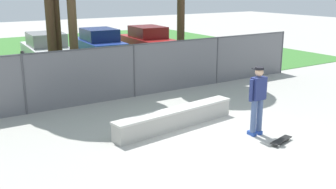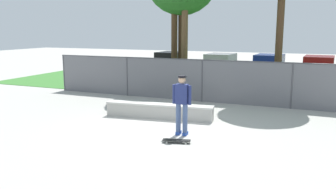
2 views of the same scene
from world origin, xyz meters
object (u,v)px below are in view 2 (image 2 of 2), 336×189
object	(u,v)px
skateboard	(177,140)
concrete_ledge	(159,111)
skateboarder	(182,102)
car_white	(221,66)
car_red	(318,70)
car_black	(172,64)
car_blue	(269,67)

from	to	relation	value
skateboard	concrete_ledge	bearing A→B (deg)	123.77
skateboarder	concrete_ledge	bearing A→B (deg)	132.12
concrete_ledge	skateboard	size ratio (longest dim) A/B	4.86
skateboarder	car_white	world-z (taller)	skateboarder
skateboarder	skateboard	world-z (taller)	skateboarder
car_white	car_red	bearing A→B (deg)	1.77
skateboard	car_white	bearing A→B (deg)	98.70
car_black	skateboard	bearing A→B (deg)	-67.65
skateboard	car_blue	world-z (taller)	car_blue
skateboarder	car_black	bearing A→B (deg)	113.05
skateboard	car_blue	bearing A→B (deg)	86.03
car_blue	car_black	bearing A→B (deg)	179.61
car_white	car_blue	xyz separation A→B (m)	(2.99, 0.46, 0.00)
concrete_ledge	car_white	size ratio (longest dim) A/B	0.93
skateboard	car_red	xyz separation A→B (m)	(3.81, 13.47, 0.77)
skateboarder	car_blue	bearing A→B (deg)	85.22
skateboarder	car_black	size ratio (longest dim) A/B	0.43
concrete_ledge	car_red	distance (m)	12.33
concrete_ledge	skateboarder	size ratio (longest dim) A/B	2.18
car_black	car_red	bearing A→B (deg)	-1.95
skateboard	car_black	size ratio (longest dim) A/B	0.19
concrete_ledge	car_black	distance (m)	12.11
concrete_ledge	car_red	xyz separation A→B (m)	(5.41, 11.07, 0.57)
car_black	car_white	xyz separation A→B (m)	(3.64, -0.50, 0.00)
concrete_ledge	skateboard	xyz separation A→B (m)	(1.61, -2.40, -0.20)
car_blue	car_red	world-z (taller)	same
skateboarder	car_black	distance (m)	14.16
concrete_ledge	car_white	distance (m)	10.91
skateboarder	skateboard	distance (m)	1.24
concrete_ledge	car_white	xyz separation A→B (m)	(-0.43, 10.89, 0.57)
car_black	skateboarder	bearing A→B (deg)	-66.95
car_black	car_red	world-z (taller)	same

